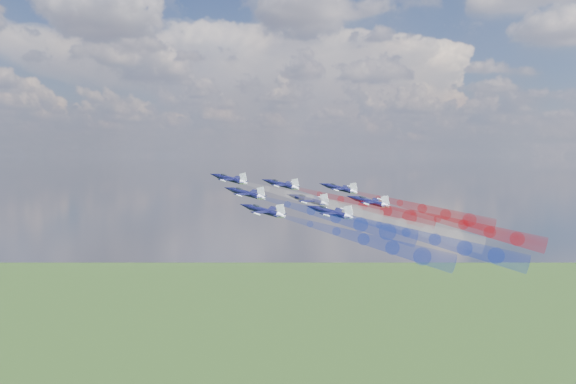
% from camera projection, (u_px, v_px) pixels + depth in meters
% --- Properties ---
extents(jet_lead, '(14.41, 12.48, 6.16)m').
position_uv_depth(jet_lead, '(230.00, 179.00, 162.62)').
color(jet_lead, black).
extents(trail_lead, '(36.79, 13.13, 11.46)m').
position_uv_depth(trail_lead, '(310.00, 200.00, 151.99)').
color(trail_lead, white).
extents(jet_inner_left, '(14.41, 12.48, 6.16)m').
position_uv_depth(jet_inner_left, '(246.00, 193.00, 148.59)').
color(jet_inner_left, black).
extents(trail_inner_left, '(36.79, 13.13, 11.46)m').
position_uv_depth(trail_inner_left, '(336.00, 217.00, 137.96)').
color(trail_inner_left, '#1734C7').
extents(jet_inner_right, '(14.41, 12.48, 6.16)m').
position_uv_depth(jet_inner_right, '(282.00, 184.00, 167.41)').
color(jet_inner_right, black).
extents(trail_inner_right, '(36.79, 13.13, 11.46)m').
position_uv_depth(trail_inner_right, '(363.00, 205.00, 156.78)').
color(trail_inner_right, red).
extents(jet_outer_left, '(14.41, 12.48, 6.16)m').
position_uv_depth(jet_outer_left, '(264.00, 211.00, 136.23)').
color(jet_outer_left, black).
extents(trail_outer_left, '(36.79, 13.13, 11.46)m').
position_uv_depth(trail_outer_left, '(364.00, 239.00, 125.60)').
color(trail_outer_left, '#1734C7').
extents(jet_center_third, '(14.41, 12.48, 6.16)m').
position_uv_depth(jet_center_third, '(309.00, 200.00, 151.64)').
color(jet_center_third, black).
extents(trail_center_third, '(36.79, 13.13, 11.46)m').
position_uv_depth(trail_center_third, '(401.00, 224.00, 141.01)').
color(trail_center_third, white).
extents(jet_outer_right, '(14.41, 12.48, 6.16)m').
position_uv_depth(jet_outer_right, '(340.00, 188.00, 172.12)').
color(jet_outer_right, black).
extents(trail_outer_right, '(36.79, 13.13, 11.46)m').
position_uv_depth(trail_outer_right, '(422.00, 209.00, 161.49)').
color(trail_outer_right, red).
extents(jet_rear_left, '(14.41, 12.48, 6.16)m').
position_uv_depth(jet_rear_left, '(331.00, 212.00, 138.21)').
color(jet_rear_left, black).
extents(trail_rear_left, '(36.79, 13.13, 11.46)m').
position_uv_depth(trail_rear_left, '(435.00, 240.00, 127.58)').
color(trail_rear_left, '#1734C7').
extents(jet_rear_right, '(14.41, 12.48, 6.16)m').
position_uv_depth(jet_rear_right, '(369.00, 202.00, 156.23)').
color(jet_rear_right, black).
extents(trail_rear_right, '(36.79, 13.13, 11.46)m').
position_uv_depth(trail_rear_right, '(463.00, 225.00, 145.60)').
color(trail_rear_right, red).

